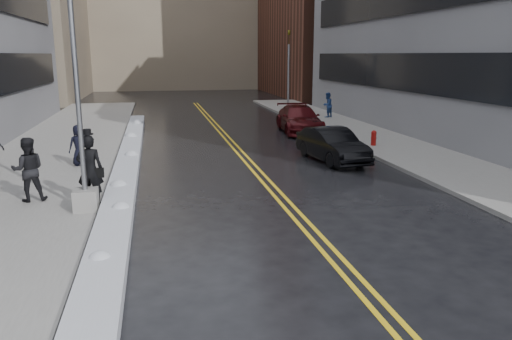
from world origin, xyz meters
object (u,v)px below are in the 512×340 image
pedestrian_b (28,170)px  pedestrian_east (327,105)px  fire_hydrant (374,137)px  car_black (332,145)px  pedestrian_c (79,145)px  traffic_signal (288,69)px  pedestrian_fedora (90,170)px  car_maroon (299,119)px  lamppost (80,126)px

pedestrian_b → pedestrian_east: bearing=-141.5°
fire_hydrant → car_black: bearing=-140.5°
fire_hydrant → pedestrian_b: 15.57m
pedestrian_b → pedestrian_east: (15.56, 17.71, -0.10)m
pedestrian_b → pedestrian_c: size_ratio=1.19×
traffic_signal → pedestrian_b: traffic_signal is taller
pedestrian_fedora → pedestrian_c: bearing=-71.0°
pedestrian_fedora → pedestrian_c: pedestrian_fedora is taller
pedestrian_b → car_maroon: pedestrian_b is taller
traffic_signal → car_black: traffic_signal is taller
traffic_signal → pedestrian_c: (-12.76, -15.84, -2.45)m
lamppost → pedestrian_c: (-0.96, 6.16, -1.58)m
pedestrian_c → car_black: size_ratio=0.37×
fire_hydrant → pedestrian_east: pedestrian_east is taller
lamppost → traffic_signal: size_ratio=1.27×
fire_hydrant → pedestrian_fedora: pedestrian_fedora is taller
pedestrian_c → car_maroon: pedestrian_c is taller
pedestrian_c → lamppost: bearing=75.8°
pedestrian_c → pedestrian_east: 19.58m
pedestrian_east → car_maroon: (-3.59, -5.33, -0.24)m
fire_hydrant → traffic_signal: (-0.50, 14.00, 2.85)m
traffic_signal → lamppost: bearing=-118.2°
lamppost → car_black: lamppost is taller
car_maroon → pedestrian_b: bearing=-129.1°
pedestrian_b → car_black: bearing=-169.2°
lamppost → traffic_signal: (11.80, 22.00, 0.87)m
traffic_signal → pedestrian_c: size_ratio=3.72×
fire_hydrant → car_maroon: 6.04m
lamppost → pedestrian_fedora: bearing=79.5°
car_maroon → car_black: bearing=-91.6°
pedestrian_east → car_black: size_ratio=0.40×
pedestrian_fedora → car_maroon: pedestrian_fedora is taller
pedestrian_fedora → pedestrian_c: size_ratio=1.28×
car_black → car_maroon: car_maroon is taller
pedestrian_fedora → pedestrian_east: bearing=-118.4°
car_black → car_maroon: 8.21m
fire_hydrant → pedestrian_c: pedestrian_c is taller
fire_hydrant → pedestrian_c: bearing=-172.1°
pedestrian_east → car_black: pedestrian_east is taller
pedestrian_c → car_black: 10.28m
lamppost → traffic_signal: 24.98m
pedestrian_b → fire_hydrant: bearing=-164.7°
fire_hydrant → pedestrian_fedora: bearing=-148.5°
pedestrian_b → car_maroon: (11.98, 12.38, -0.34)m
lamppost → traffic_signal: lamppost is taller
pedestrian_c → car_black: bearing=153.3°
pedestrian_east → pedestrian_fedora: bearing=17.1°
pedestrian_b → car_maroon: size_ratio=0.36×
pedestrian_b → car_black: 11.82m
pedestrian_c → pedestrian_east: size_ratio=0.94×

